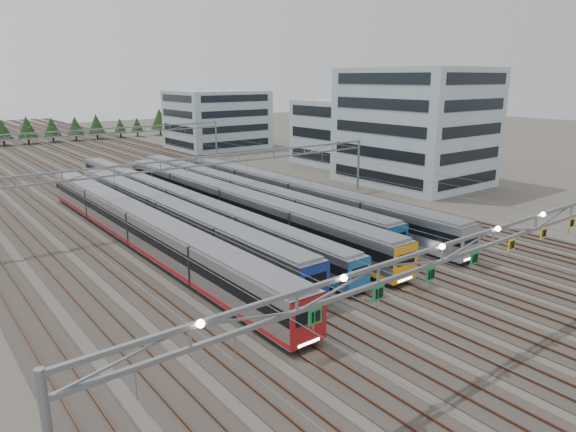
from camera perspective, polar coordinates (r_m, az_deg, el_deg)
ground at (r=39.41m, az=20.82°, el=-12.32°), size 400.00×400.00×0.00m
track_bed at (r=122.33m, az=-23.07°, el=6.40°), size 54.00×260.00×5.42m
train_a at (r=56.12m, az=-16.00°, el=-1.25°), size 3.06×54.99×4.00m
train_b at (r=60.52m, az=-13.15°, el=0.03°), size 2.93×51.93×3.82m
train_c at (r=69.01m, az=-12.40°, el=1.70°), size 2.54×67.51×3.30m
train_d at (r=65.54m, az=-6.44°, el=1.54°), size 3.02×56.77×3.93m
train_e at (r=71.98m, az=-5.46°, el=2.69°), size 2.83×57.40×3.68m
train_f at (r=68.67m, az=1.02°, el=2.28°), size 3.05×52.72×3.97m
gantry_near at (r=36.72m, az=21.97°, el=-2.50°), size 56.36×0.61×8.08m
gantry_mid at (r=65.99m, az=-9.50°, el=5.22°), size 56.36×0.36×8.00m
gantry_far at (r=107.41m, az=-21.20°, el=8.18°), size 56.36×0.36×8.00m
depot_bldg_south at (r=90.10m, az=13.90°, el=9.62°), size 18.00×22.00×19.08m
depot_bldg_mid at (r=107.93m, az=5.78°, el=9.22°), size 14.00×16.00×13.10m
depot_bldg_north at (r=133.89m, az=-7.86°, el=10.56°), size 22.00×18.00×14.34m
treeline at (r=157.52m, az=-25.92°, el=8.80°), size 100.10×5.60×7.02m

